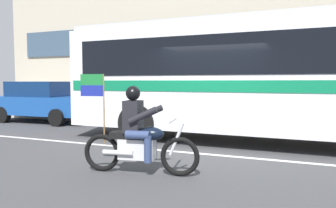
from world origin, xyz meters
The scene contains 6 objects.
ground_plane centered at (0.00, 0.00, 0.00)m, with size 60.00×60.00×0.00m, color #3D3D3F.
sidewalk_curb centered at (0.00, 5.10, 0.07)m, with size 28.00×3.80×0.15m, color #B7B2A8.
lane_center_stripe centered at (0.00, -0.60, 0.00)m, with size 26.60×0.14×0.01m, color silver.
transit_bus centered at (1.49, 1.19, 1.88)m, with size 11.32×2.74×3.22m.
motorcycle_with_rider centered at (-0.63, -2.54, 0.67)m, with size 2.17×0.72×1.78m.
parked_sedan_curbside centered at (-7.65, 2.58, 0.85)m, with size 4.41×1.95×1.64m.
Camera 1 is at (2.02, -7.59, 1.64)m, focal length 34.60 mm.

